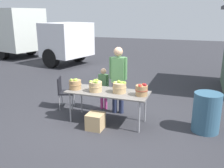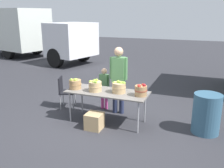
# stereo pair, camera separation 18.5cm
# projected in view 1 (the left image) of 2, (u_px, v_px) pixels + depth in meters

# --- Properties ---
(ground_plane) EXTENTS (40.00, 40.00, 0.00)m
(ground_plane) POSITION_uv_depth(u_px,v_px,m) (108.00, 121.00, 5.88)
(ground_plane) COLOR #2D2D33
(market_table) EXTENTS (1.90, 0.76, 0.75)m
(market_table) POSITION_uv_depth(u_px,v_px,m) (108.00, 93.00, 5.68)
(market_table) COLOR slate
(market_table) RESTS_ON ground
(apple_basket_green_0) EXTENTS (0.30, 0.30, 0.27)m
(apple_basket_green_0) POSITION_uv_depth(u_px,v_px,m) (75.00, 84.00, 5.83)
(apple_basket_green_0) COLOR #A87F51
(apple_basket_green_0) RESTS_ON market_table
(apple_basket_green_1) EXTENTS (0.31, 0.31, 0.28)m
(apple_basket_green_1) POSITION_uv_depth(u_px,v_px,m) (95.00, 86.00, 5.66)
(apple_basket_green_1) COLOR tan
(apple_basket_green_1) RESTS_ON market_table
(apple_basket_green_2) EXTENTS (0.32, 0.32, 0.29)m
(apple_basket_green_2) POSITION_uv_depth(u_px,v_px,m) (120.00, 87.00, 5.57)
(apple_basket_green_2) COLOR tan
(apple_basket_green_2) RESTS_ON market_table
(apple_basket_red_0) EXTENTS (0.28, 0.28, 0.29)m
(apple_basket_red_0) POSITION_uv_depth(u_px,v_px,m) (142.00, 90.00, 5.37)
(apple_basket_red_0) COLOR #A87F51
(apple_basket_red_0) RESTS_ON market_table
(vendor_adult) EXTENTS (0.45, 0.27, 1.70)m
(vendor_adult) POSITION_uv_depth(u_px,v_px,m) (118.00, 75.00, 6.13)
(vendor_adult) COLOR #262D4C
(vendor_adult) RESTS_ON ground
(child_customer) EXTENTS (0.29, 0.15, 1.11)m
(child_customer) POSITION_uv_depth(u_px,v_px,m) (104.00, 85.00, 6.50)
(child_customer) COLOR #CC3F8C
(child_customer) RESTS_ON ground
(box_truck) EXTENTS (7.99, 4.05, 2.75)m
(box_truck) POSITION_uv_depth(u_px,v_px,m) (20.00, 32.00, 13.92)
(box_truck) COLOR silver
(box_truck) RESTS_ON ground
(folding_chair) EXTENTS (0.51, 0.51, 0.86)m
(folding_chair) POSITION_uv_depth(u_px,v_px,m) (64.00, 90.00, 6.59)
(folding_chair) COLOR black
(folding_chair) RESTS_ON ground
(trash_barrel) EXTENTS (0.58, 0.58, 0.87)m
(trash_barrel) POSITION_uv_depth(u_px,v_px,m) (207.00, 113.00, 5.29)
(trash_barrel) COLOR #335972
(trash_barrel) RESTS_ON ground
(produce_crate) EXTENTS (0.36, 0.36, 0.36)m
(produce_crate) POSITION_uv_depth(u_px,v_px,m) (95.00, 121.00, 5.46)
(produce_crate) COLOR tan
(produce_crate) RESTS_ON ground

